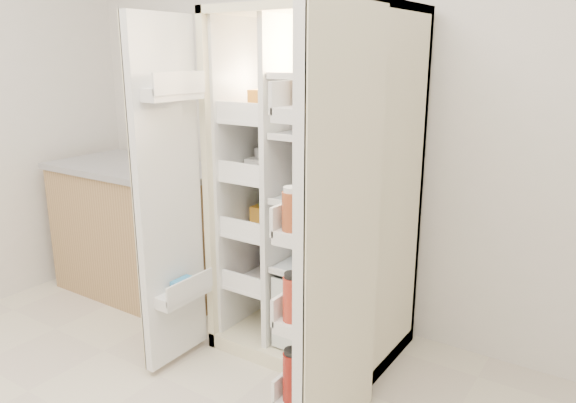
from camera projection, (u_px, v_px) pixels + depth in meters
The scene contains 5 objects.
wall_back at pixel (349, 96), 3.05m from camera, with size 4.00×0.02×2.70m, color silver.
refrigerator at pixel (321, 215), 2.92m from camera, with size 0.92×0.70×1.80m.
freezer_door at pixel (169, 199), 2.67m from camera, with size 0.15×0.40×1.72m.
fridge_door at pixel (335, 245), 2.07m from camera, with size 0.17×0.58×1.72m.
kitchen_counter at pixel (143, 230), 3.63m from camera, with size 1.21×0.65×0.88m.
Camera 1 is at (1.44, -0.77, 1.58)m, focal length 34.00 mm.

